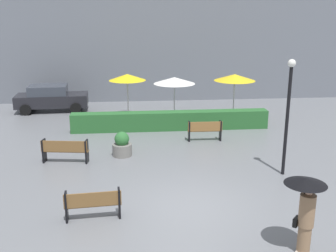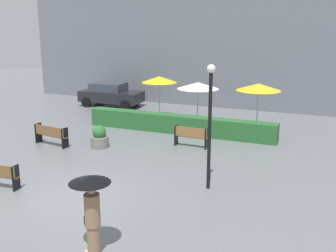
{
  "view_description": "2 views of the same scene",
  "coord_description": "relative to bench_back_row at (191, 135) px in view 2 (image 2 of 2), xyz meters",
  "views": [
    {
      "loc": [
        -1.7,
        -11.06,
        5.71
      ],
      "look_at": [
        -0.22,
        4.51,
        1.29
      ],
      "focal_mm": 42.76,
      "sensor_mm": 36.0,
      "label": 1
    },
    {
      "loc": [
        7.5,
        -10.16,
        5.48
      ],
      "look_at": [
        1.13,
        5.01,
        1.26
      ],
      "focal_mm": 43.09,
      "sensor_mm": 36.0,
      "label": 2
    }
  ],
  "objects": [
    {
      "name": "patio_umbrella_yellow",
      "position": [
        -3.53,
        4.46,
        1.77
      ],
      "size": [
        2.03,
        2.03,
        2.51
      ],
      "color": "silver",
      "rests_on": "ground"
    },
    {
      "name": "building_facade",
      "position": [
        -1.67,
        9.62,
        5.28
      ],
      "size": [
        28.0,
        1.2,
        11.67
      ],
      "primitive_type": "cube",
      "color": "slate",
      "rests_on": "ground"
    },
    {
      "name": "parked_car",
      "position": [
        -8.14,
        6.72,
        0.26
      ],
      "size": [
        4.29,
        2.16,
        1.57
      ],
      "color": "black",
      "rests_on": "ground"
    },
    {
      "name": "planter_pot",
      "position": [
        -3.78,
        -1.64,
        -0.11
      ],
      "size": [
        0.81,
        0.81,
        1.03
      ],
      "color": "slate",
      "rests_on": "ground"
    },
    {
      "name": "bench_back_row",
      "position": [
        0.0,
        0.0,
        0.0
      ],
      "size": [
        1.59,
        0.35,
        0.93
      ],
      "color": "olive",
      "rests_on": "ground"
    },
    {
      "name": "ground_plane",
      "position": [
        -1.67,
        -6.38,
        -0.56
      ],
      "size": [
        60.0,
        60.0,
        0.0
      ],
      "primitive_type": "plane",
      "color": "slate"
    },
    {
      "name": "pedestrian_with_umbrella",
      "position": [
        0.73,
        -9.11,
        0.75
      ],
      "size": [
        1.01,
        1.01,
        1.98
      ],
      "color": "#8C6B4C",
      "rests_on": "ground"
    },
    {
      "name": "hedge_strip",
      "position": [
        -1.39,
        2.02,
        -0.09
      ],
      "size": [
        9.94,
        0.7,
        0.93
      ],
      "primitive_type": "cube",
      "color": "#28602D",
      "rests_on": "ground"
    },
    {
      "name": "patio_umbrella_yellow_far",
      "position": [
        2.27,
        3.66,
        1.8
      ],
      "size": [
        2.23,
        2.23,
        2.54
      ],
      "color": "silver",
      "rests_on": "ground"
    },
    {
      "name": "bench_far_left",
      "position": [
        -6.0,
        -2.25,
        -0.01
      ],
      "size": [
        1.86,
        0.63,
        0.93
      ],
      "color": "brown",
      "rests_on": "ground"
    },
    {
      "name": "patio_umbrella_white",
      "position": [
        -1.0,
        3.88,
        1.65
      ],
      "size": [
        2.26,
        2.26,
        2.39
      ],
      "color": "silver",
      "rests_on": "ground"
    },
    {
      "name": "lamp_post",
      "position": [
        2.13,
        -4.21,
        2.0
      ],
      "size": [
        0.28,
        0.28,
        4.21
      ],
      "color": "black",
      "rests_on": "ground"
    }
  ]
}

